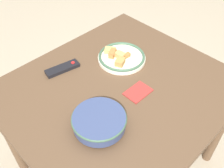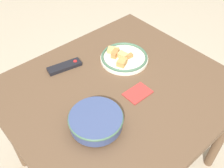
% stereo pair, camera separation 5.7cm
% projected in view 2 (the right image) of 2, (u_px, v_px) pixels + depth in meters
% --- Properties ---
extents(ground_plane, '(8.00, 8.00, 0.00)m').
position_uv_depth(ground_plane, '(117.00, 162.00, 1.87)').
color(ground_plane, '#B7A88E').
extents(dining_table, '(1.12, 1.00, 0.76)m').
position_uv_depth(dining_table, '(118.00, 100.00, 1.40)').
color(dining_table, brown).
rests_on(dining_table, ground_plane).
extents(noodle_bowl, '(0.24, 0.24, 0.07)m').
position_uv_depth(noodle_bowl, '(96.00, 120.00, 1.14)').
color(noodle_bowl, '#384775').
rests_on(noodle_bowl, dining_table).
extents(food_plate, '(0.27, 0.27, 0.05)m').
position_uv_depth(food_plate, '(124.00, 58.00, 1.49)').
color(food_plate, silver).
rests_on(food_plate, dining_table).
extents(tv_remote, '(0.20, 0.09, 0.02)m').
position_uv_depth(tv_remote, '(65.00, 66.00, 1.44)').
color(tv_remote, black).
rests_on(tv_remote, dining_table).
extents(folded_napkin, '(0.13, 0.09, 0.01)m').
position_uv_depth(folded_napkin, '(138.00, 93.00, 1.31)').
color(folded_napkin, '#B2332D').
rests_on(folded_napkin, dining_table).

